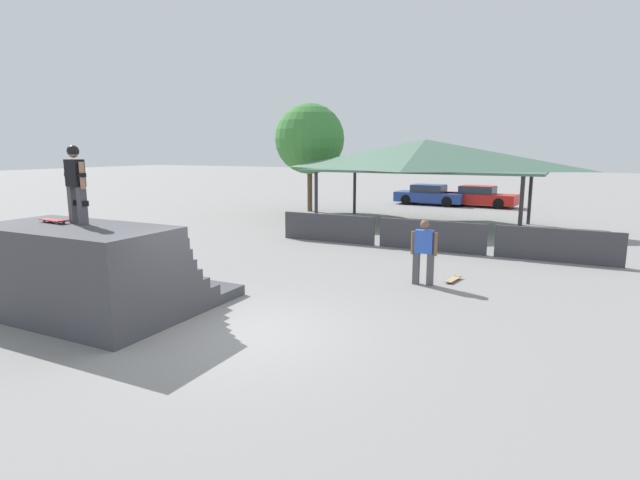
{
  "coord_description": "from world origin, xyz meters",
  "views": [
    {
      "loc": [
        5.44,
        -7.46,
        3.47
      ],
      "look_at": [
        -0.44,
        4.37,
        1.06
      ],
      "focal_mm": 28.0,
      "sensor_mm": 36.0,
      "label": 1
    }
  ],
  "objects_px": {
    "skateboard_on_deck": "(55,220)",
    "bystander_walking": "(424,249)",
    "parked_car_blue": "(430,195)",
    "tree_beside_pavilion": "(310,139)",
    "skateboard_on_ground": "(453,279)",
    "parked_car_red": "(479,197)",
    "skater_on_deck": "(75,179)"
  },
  "relations": [
    {
      "from": "tree_beside_pavilion",
      "to": "bystander_walking",
      "type": "bearing_deg",
      "value": -51.9
    },
    {
      "from": "skateboard_on_deck",
      "to": "bystander_walking",
      "type": "xyz_separation_m",
      "value": [
        6.46,
        5.62,
        -1.05
      ]
    },
    {
      "from": "bystander_walking",
      "to": "skater_on_deck",
      "type": "bearing_deg",
      "value": 40.68
    },
    {
      "from": "skateboard_on_deck",
      "to": "parked_car_blue",
      "type": "height_order",
      "value": "skateboard_on_deck"
    },
    {
      "from": "skateboard_on_ground",
      "to": "parked_car_red",
      "type": "distance_m",
      "value": 18.82
    },
    {
      "from": "bystander_walking",
      "to": "tree_beside_pavilion",
      "type": "relative_size",
      "value": 0.28
    },
    {
      "from": "skateboard_on_deck",
      "to": "skateboard_on_ground",
      "type": "height_order",
      "value": "skateboard_on_deck"
    },
    {
      "from": "skateboard_on_deck",
      "to": "parked_car_red",
      "type": "distance_m",
      "value": 25.49
    },
    {
      "from": "skateboard_on_deck",
      "to": "skateboard_on_ground",
      "type": "xyz_separation_m",
      "value": [
        7.11,
        6.33,
        -1.93
      ]
    },
    {
      "from": "bystander_walking",
      "to": "skateboard_on_ground",
      "type": "bearing_deg",
      "value": -134.25
    },
    {
      "from": "skater_on_deck",
      "to": "tree_beside_pavilion",
      "type": "distance_m",
      "value": 18.58
    },
    {
      "from": "skater_on_deck",
      "to": "bystander_walking",
      "type": "distance_m",
      "value": 8.27
    },
    {
      "from": "skateboard_on_ground",
      "to": "tree_beside_pavilion",
      "type": "distance_m",
      "value": 16.43
    },
    {
      "from": "bystander_walking",
      "to": "tree_beside_pavilion",
      "type": "bearing_deg",
      "value": -53.96
    },
    {
      "from": "tree_beside_pavilion",
      "to": "skateboard_on_ground",
      "type": "bearing_deg",
      "value": -48.47
    },
    {
      "from": "skateboard_on_deck",
      "to": "bystander_walking",
      "type": "relative_size",
      "value": 0.48
    },
    {
      "from": "skater_on_deck",
      "to": "skateboard_on_ground",
      "type": "bearing_deg",
      "value": 51.38
    },
    {
      "from": "bystander_walking",
      "to": "tree_beside_pavilion",
      "type": "xyz_separation_m",
      "value": [
        -9.92,
        12.65,
        3.1
      ]
    },
    {
      "from": "bystander_walking",
      "to": "parked_car_red",
      "type": "xyz_separation_m",
      "value": [
        -1.69,
        19.38,
        -0.34
      ]
    },
    {
      "from": "skater_on_deck",
      "to": "skateboard_on_ground",
      "type": "distance_m",
      "value": 9.43
    },
    {
      "from": "bystander_walking",
      "to": "parked_car_red",
      "type": "relative_size",
      "value": 0.38
    },
    {
      "from": "skateboard_on_ground",
      "to": "bystander_walking",
      "type": "bearing_deg",
      "value": 147.88
    },
    {
      "from": "skater_on_deck",
      "to": "tree_beside_pavilion",
      "type": "xyz_separation_m",
      "value": [
        -4.01,
        18.11,
        1.18
      ]
    },
    {
      "from": "tree_beside_pavilion",
      "to": "skateboard_on_deck",
      "type": "bearing_deg",
      "value": -79.28
    },
    {
      "from": "skateboard_on_ground",
      "to": "parked_car_red",
      "type": "relative_size",
      "value": 0.17
    },
    {
      "from": "skateboard_on_deck",
      "to": "parked_car_blue",
      "type": "xyz_separation_m",
      "value": [
        1.8,
        24.72,
        -1.39
      ]
    },
    {
      "from": "skater_on_deck",
      "to": "parked_car_blue",
      "type": "bearing_deg",
      "value": 95.19
    },
    {
      "from": "skater_on_deck",
      "to": "bystander_walking",
      "type": "xyz_separation_m",
      "value": [
        5.91,
        5.46,
        -1.92
      ]
    },
    {
      "from": "skateboard_on_deck",
      "to": "bystander_walking",
      "type": "height_order",
      "value": "skateboard_on_deck"
    },
    {
      "from": "skateboard_on_ground",
      "to": "parked_car_red",
      "type": "height_order",
      "value": "parked_car_red"
    },
    {
      "from": "tree_beside_pavilion",
      "to": "parked_car_red",
      "type": "distance_m",
      "value": 11.18
    },
    {
      "from": "parked_car_red",
      "to": "parked_car_blue",
      "type": "bearing_deg",
      "value": -168.78
    }
  ]
}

